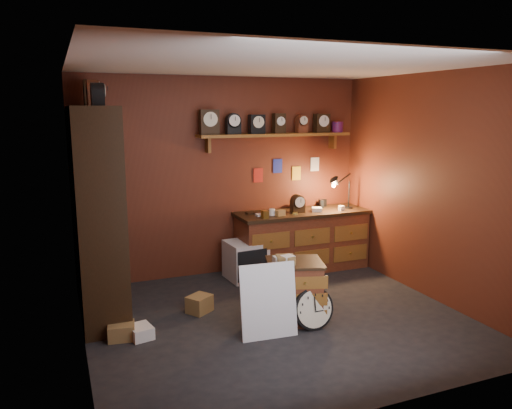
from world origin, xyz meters
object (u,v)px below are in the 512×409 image
Objects in this scene: shelving_unit at (93,203)px; low_cabinet at (295,288)px; big_round_clock at (313,309)px; workbench at (302,237)px.

low_cabinet is (1.95, -1.07, -0.88)m from shelving_unit.
low_cabinet is 1.68× the size of big_round_clock.
workbench is at bearing 66.16° from big_round_clock.
workbench is (2.84, 0.49, -0.78)m from shelving_unit.
big_round_clock is at bearing -33.13° from shelving_unit.
shelving_unit is 2.64m from big_round_clock.
workbench is 1.81m from low_cabinet.
low_cabinet reaches higher than big_round_clock.
shelving_unit is 5.70× the size of big_round_clock.
shelving_unit is 2.39m from low_cabinet.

